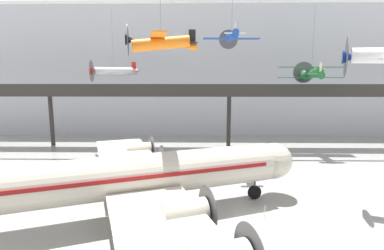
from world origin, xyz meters
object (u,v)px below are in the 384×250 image
airliner_silver_main (129,177)px  suspended_plane_silver_racer (114,71)px  suspended_plane_green_biplane (311,74)px  suspended_plane_orange_highwing (161,43)px  stanchion_barrier (265,214)px  suspended_plane_blue_trainer (232,36)px

airliner_silver_main → suspended_plane_silver_racer: suspended_plane_silver_racer is taller
suspended_plane_green_biplane → suspended_plane_orange_highwing: size_ratio=1.33×
suspended_plane_silver_racer → suspended_plane_green_biplane: bearing=145.6°
suspended_plane_orange_highwing → stanchion_barrier: size_ratio=8.00×
airliner_silver_main → suspended_plane_orange_highwing: size_ratio=4.15×
airliner_silver_main → suspended_plane_silver_racer: 27.13m
airliner_silver_main → stanchion_barrier: (11.30, 0.21, -3.24)m
suspended_plane_orange_highwing → suspended_plane_silver_racer: suspended_plane_orange_highwing is taller
stanchion_barrier → airliner_silver_main: bearing=-178.9°
suspended_plane_blue_trainer → suspended_plane_silver_racer: suspended_plane_blue_trainer is taller
suspended_plane_orange_highwing → suspended_plane_silver_racer: bearing=-72.2°
suspended_plane_blue_trainer → suspended_plane_orange_highwing: 11.15m
stanchion_barrier → suspended_plane_blue_trainer: bearing=96.6°
suspended_plane_blue_trainer → suspended_plane_silver_racer: size_ratio=0.64×
suspended_plane_green_biplane → suspended_plane_blue_trainer: size_ratio=1.60×
suspended_plane_silver_racer → suspended_plane_blue_trainer: bearing=116.9°
suspended_plane_orange_highwing → suspended_plane_silver_racer: 21.17m
suspended_plane_green_biplane → suspended_plane_blue_trainer: (-13.22, -9.16, 4.37)m
airliner_silver_main → suspended_plane_blue_trainer: suspended_plane_blue_trainer is taller
airliner_silver_main → suspended_plane_orange_highwing: 12.92m
suspended_plane_blue_trainer → stanchion_barrier: (1.58, -13.65, -16.17)m
suspended_plane_silver_racer → stanchion_barrier: size_ratio=10.45×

